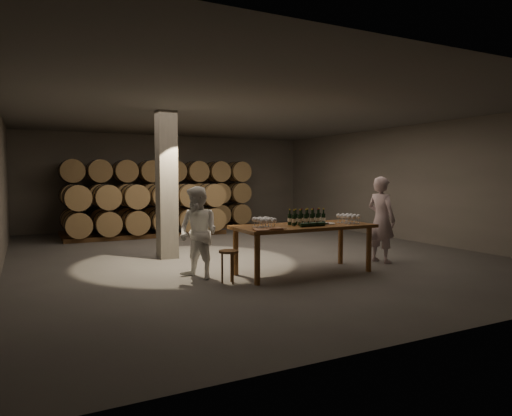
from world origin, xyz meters
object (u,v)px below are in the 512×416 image
person_woman (198,233)px  tasting_table (304,231)px  stool (229,256)px  notebook_near (274,229)px  bottle_cluster (307,219)px  person_man (381,220)px  plate (327,223)px

person_woman → tasting_table: bearing=47.1°
tasting_table → stool: 1.59m
tasting_table → notebook_near: 0.95m
bottle_cluster → stool: bearing=-174.8°
person_woman → stool: bearing=1.8°
person_man → plate: bearing=89.1°
bottle_cluster → person_man: bearing=3.9°
stool → bottle_cluster: bearing=5.2°
tasting_table → notebook_near: size_ratio=9.60×
plate → notebook_near: 1.39m
bottle_cluster → person_woman: 2.04m
bottle_cluster → person_woman: bearing=168.4°
person_man → notebook_near: bearing=92.0°
notebook_near → person_man: bearing=19.8°
bottle_cluster → stool: bottle_cluster is taller
person_woman → notebook_near: bearing=20.8°
tasting_table → notebook_near: bearing=-154.9°
notebook_near → stool: size_ratio=0.49×
tasting_table → notebook_near: notebook_near is taller
stool → person_woman: size_ratio=0.34×
person_woman → plate: bearing=48.7°
tasting_table → notebook_near: (-0.86, -0.40, 0.12)m
notebook_near → person_man: size_ratio=0.15×
bottle_cluster → tasting_table: bearing=-152.1°
plate → person_woman: 2.42m
tasting_table → bottle_cluster: 0.24m
tasting_table → bottle_cluster: bearing=27.9°
notebook_near → plate: bearing=23.0°
stool → person_man: 3.62m
bottle_cluster → notebook_near: bearing=-154.6°
plate → bottle_cluster: bearing=164.9°
bottle_cluster → person_woman: size_ratio=0.45×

